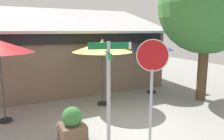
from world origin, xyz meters
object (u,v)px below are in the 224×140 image
Objects in this scene: patio_umbrella_royal_blue_right at (153,46)px; sidewalk_planter at (72,126)px; shade_tree at (214,8)px; street_sign_post at (109,86)px; stop_sign at (152,72)px; patio_umbrella_mustard_center at (102,47)px.

patio_umbrella_royal_blue_right reaches higher than sidewalk_planter.
sidewalk_planter is (-6.49, -1.00, -3.53)m from shade_tree.
stop_sign is at bearing -3.65° from street_sign_post.
street_sign_post is 2.79× the size of sidewalk_planter.
shade_tree is (1.57, -1.97, 1.68)m from patio_umbrella_royal_blue_right.
patio_umbrella_mustard_center is 0.44× the size of shade_tree.
shade_tree is at bearing 19.19° from street_sign_post.
street_sign_post is at bearing -112.02° from patio_umbrella_mustard_center.
patio_umbrella_mustard_center is 2.94m from patio_umbrella_royal_blue_right.
patio_umbrella_mustard_center is 1.04× the size of patio_umbrella_royal_blue_right.
stop_sign reaches higher than street_sign_post.
sidewalk_planter is at bearing -148.92° from patio_umbrella_royal_blue_right.
patio_umbrella_royal_blue_right is (3.12, 4.09, 0.30)m from stop_sign.
stop_sign is at bearing -127.36° from patio_umbrella_royal_blue_right.
patio_umbrella_mustard_center reaches higher than sidewalk_planter.
shade_tree is 7.46m from sidewalk_planter.
shade_tree reaches higher than stop_sign.
patio_umbrella_royal_blue_right is at bearing 31.08° from sidewalk_planter.
patio_umbrella_mustard_center is 3.74m from sidewalk_planter.
patio_umbrella_mustard_center is at bearing 161.88° from shade_tree.
stop_sign is 2.83× the size of sidewalk_planter.
patio_umbrella_mustard_center is 2.68× the size of sidewalk_planter.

